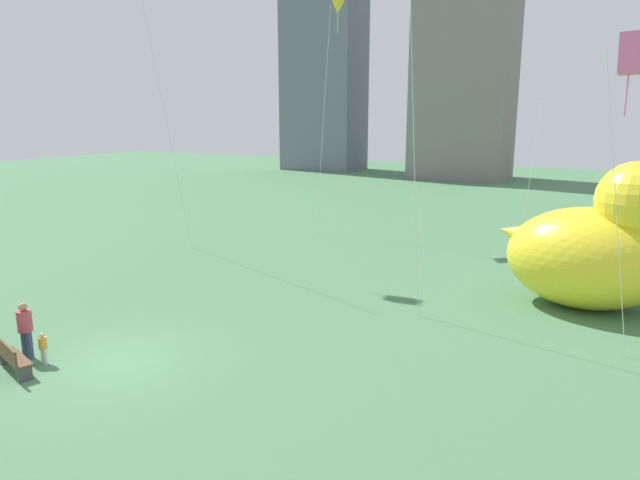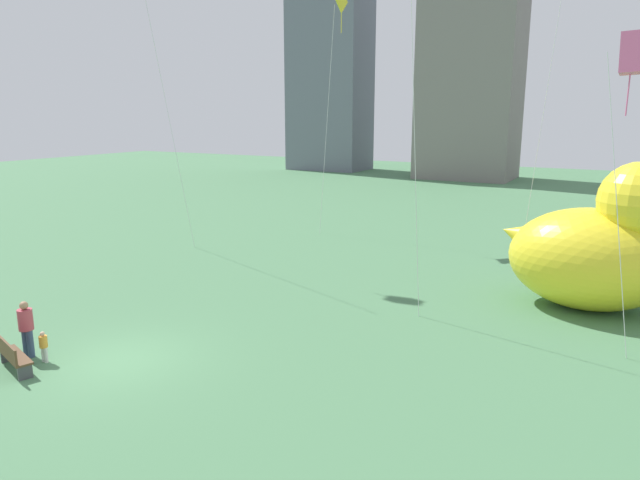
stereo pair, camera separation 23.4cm
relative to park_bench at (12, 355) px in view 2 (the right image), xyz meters
The scene contains 7 objects.
ground_plane 2.84m from the park_bench, 42.60° to the left, with size 140.00×140.00×0.00m, color #4A7A51.
park_bench is the anchor object (origin of this frame).
person_adult 1.09m from the park_bench, 121.49° to the left, with size 0.42×0.42×1.70m.
person_child 0.84m from the park_bench, 71.71° to the left, with size 0.23×0.23×0.94m.
giant_inflatable_duck 19.41m from the park_bench, 44.56° to the left, with size 6.57×4.22×5.45m.
kite_pink 19.11m from the park_bench, 34.44° to the left, with size 1.35×1.11×9.25m.
kite_yellow 24.63m from the park_bench, 92.03° to the left, with size 0.98×1.80×13.77m.
Camera 2 is at (12.66, -10.88, 7.05)m, focal length 32.41 mm.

